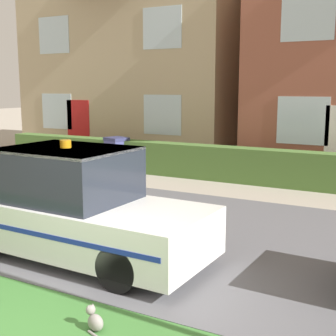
{
  "coord_description": "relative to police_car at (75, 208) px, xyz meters",
  "views": [
    {
      "loc": [
        3.57,
        -3.07,
        2.6
      ],
      "look_at": [
        -0.66,
        4.68,
        1.05
      ],
      "focal_mm": 50.0,
      "sensor_mm": 36.0,
      "label": 1
    }
  ],
  "objects": [
    {
      "name": "garden_hedge",
      "position": [
        0.06,
        6.58,
        -0.29
      ],
      "size": [
        15.93,
        0.58,
        0.95
      ],
      "primitive_type": "cube",
      "color": "#4C7233",
      "rests_on": "ground"
    },
    {
      "name": "cat",
      "position": [
        1.64,
        -1.69,
        -0.66
      ],
      "size": [
        0.27,
        0.25,
        0.27
      ],
      "rotation": [
        0.0,
        0.0,
        2.8
      ],
      "color": "gray",
      "rests_on": "ground"
    },
    {
      "name": "wheelie_bin",
      "position": [
        -3.63,
        6.33,
        -0.23
      ],
      "size": [
        0.77,
        0.73,
        1.05
      ],
      "rotation": [
        0.0,
        0.0,
        -0.32
      ],
      "color": "#474C8C",
      "rests_on": "ground"
    },
    {
      "name": "police_car",
      "position": [
        0.0,
        0.0,
        0.0
      ],
      "size": [
        4.2,
        1.79,
        1.79
      ],
      "rotation": [
        0.0,
        0.0,
        -0.03
      ],
      "color": "black",
      "rests_on": "road_strip"
    },
    {
      "name": "house_left",
      "position": [
        -5.2,
        11.16,
        3.3
      ],
      "size": [
        8.6,
        6.67,
        7.99
      ],
      "color": "tan",
      "rests_on": "ground"
    },
    {
      "name": "road_strip",
      "position": [
        1.01,
        1.77,
        -0.76
      ],
      "size": [
        28.0,
        5.83,
        0.01
      ],
      "primitive_type": "cube",
      "color": "#5B5B60",
      "rests_on": "ground"
    }
  ]
}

